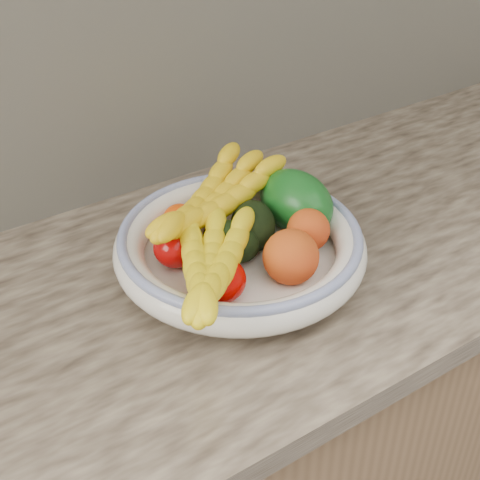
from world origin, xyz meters
name	(u,v)px	position (x,y,z in m)	size (l,w,h in m)	color
kitchen_counter	(233,438)	(0.00, 1.69, 0.46)	(2.44, 0.66, 1.40)	brown
fruit_bowl	(240,246)	(0.00, 1.66, 0.95)	(0.39, 0.39, 0.08)	white
clementine_back_left	(180,220)	(-0.05, 1.77, 0.95)	(0.06, 0.06, 0.05)	#FE5105
clementine_back_right	(213,209)	(0.02, 1.77, 0.95)	(0.05, 0.05, 0.04)	#FC6305
tomato_left	(175,248)	(-0.09, 1.69, 0.96)	(0.07, 0.07, 0.06)	#A80505
tomato_near_left	(221,280)	(-0.08, 1.59, 0.96)	(0.07, 0.07, 0.07)	#BB0300
avocado_center	(231,242)	(-0.02, 1.66, 0.96)	(0.06, 0.09, 0.06)	black
avocado_right	(253,226)	(0.03, 1.68, 0.96)	(0.07, 0.10, 0.07)	black
green_mango	(296,201)	(0.12, 1.68, 0.98)	(0.09, 0.14, 0.10)	#0E4C15
peach_front	(291,257)	(0.03, 1.58, 0.97)	(0.08, 0.08, 0.08)	orange
peach_right	(308,230)	(0.10, 1.61, 0.97)	(0.07, 0.07, 0.07)	orange
banana_bunch_back	(212,206)	(-0.01, 1.73, 0.99)	(0.32, 0.12, 0.09)	yellow
banana_bunch_front	(210,272)	(-0.09, 1.59, 0.98)	(0.31, 0.12, 0.09)	yellow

